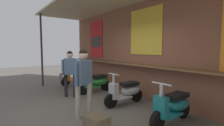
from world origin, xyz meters
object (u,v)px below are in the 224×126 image
(scooter_orange, at_px, (77,76))
(scooter_teal, at_px, (174,106))
(shopper_browsing, at_px, (84,76))
(scooter_green, at_px, (97,82))
(shopper_with_handbag, at_px, (70,70))
(scooter_silver, at_px, (127,91))
(merchandise_crate, at_px, (97,125))

(scooter_orange, relative_size, scooter_teal, 1.00)
(scooter_teal, xyz_separation_m, shopper_browsing, (-1.49, -1.46, 0.62))
(scooter_orange, bearing_deg, scooter_green, 89.41)
(scooter_orange, distance_m, shopper_with_handbag, 2.10)
(scooter_silver, relative_size, shopper_browsing, 0.85)
(scooter_silver, distance_m, scooter_teal, 1.58)
(scooter_orange, height_order, scooter_green, same)
(shopper_browsing, distance_m, merchandise_crate, 1.22)
(shopper_with_handbag, bearing_deg, scooter_green, 109.78)
(shopper_with_handbag, bearing_deg, scooter_teal, 37.94)
(scooter_green, relative_size, merchandise_crate, 3.14)
(scooter_green, bearing_deg, scooter_silver, 89.79)
(shopper_with_handbag, height_order, shopper_browsing, shopper_browsing)
(shopper_browsing, bearing_deg, scooter_silver, -106.94)
(scooter_orange, bearing_deg, scooter_silver, 89.41)
(scooter_teal, height_order, shopper_browsing, shopper_browsing)
(scooter_teal, relative_size, shopper_with_handbag, 0.88)
(shopper_browsing, bearing_deg, scooter_teal, -155.86)
(shopper_with_handbag, bearing_deg, merchandise_crate, 7.85)
(scooter_green, relative_size, shopper_browsing, 0.85)
(scooter_silver, relative_size, shopper_with_handbag, 0.88)
(scooter_silver, xyz_separation_m, shopper_with_handbag, (-1.71, -1.07, 0.57))
(scooter_silver, height_order, merchandise_crate, scooter_silver)
(scooter_teal, xyz_separation_m, merchandise_crate, (-0.62, -1.64, -0.21))
(shopper_with_handbag, distance_m, merchandise_crate, 2.84)
(scooter_green, distance_m, scooter_teal, 3.28)
(scooter_silver, bearing_deg, scooter_green, -88.74)
(scooter_silver, xyz_separation_m, shopper_browsing, (0.09, -1.46, 0.62))
(scooter_teal, relative_size, merchandise_crate, 3.14)
(scooter_orange, height_order, scooter_teal, same)
(shopper_with_handbag, relative_size, merchandise_crate, 3.56)
(scooter_silver, bearing_deg, scooter_orange, -88.74)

